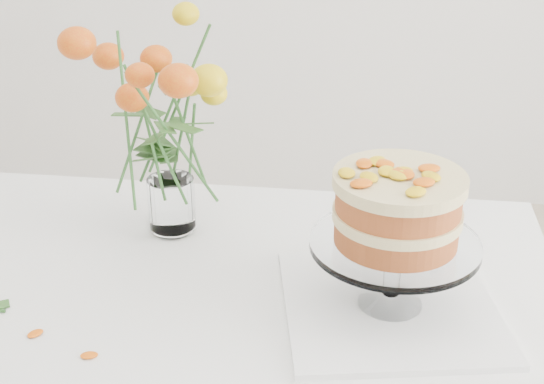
{
  "coord_description": "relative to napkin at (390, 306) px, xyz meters",
  "views": [
    {
      "loc": [
        0.36,
        -0.99,
        1.46
      ],
      "look_at": [
        0.21,
        0.14,
        0.9
      ],
      "focal_mm": 50.0,
      "sensor_mm": 36.0,
      "label": 1
    }
  ],
  "objects": [
    {
      "name": "napkin",
      "position": [
        0.0,
        0.0,
        0.0
      ],
      "size": [
        0.39,
        0.39,
        0.01
      ],
      "primitive_type": "cube",
      "rotation": [
        0.0,
        0.0,
        0.19
      ],
      "color": "white",
      "rests_on": "table"
    },
    {
      "name": "stray_petal_b",
      "position": [
        -0.44,
        -0.18,
        -0.0
      ],
      "size": [
        0.03,
        0.02,
        0.0
      ],
      "primitive_type": "ellipsoid",
      "color": "#E2B40E",
      "rests_on": "table"
    },
    {
      "name": "table",
      "position": [
        -0.42,
        -0.04,
        -0.09
      ],
      "size": [
        1.43,
        0.93,
        0.76
      ],
      "color": "tan",
      "rests_on": "ground"
    },
    {
      "name": "stray_petal_a",
      "position": [
        -0.54,
        -0.14,
        -0.0
      ],
      "size": [
        0.03,
        0.02,
        0.0
      ],
      "primitive_type": "ellipsoid",
      "color": "#E2B40E",
      "rests_on": "table"
    },
    {
      "name": "rose_vase",
      "position": [
        -0.41,
        0.21,
        0.25
      ],
      "size": [
        0.35,
        0.35,
        0.44
      ],
      "rotation": [
        0.0,
        0.0,
        0.25
      ],
      "color": "white",
      "rests_on": "table"
    },
    {
      "name": "cake_stand",
      "position": [
        0.0,
        0.0,
        0.16
      ],
      "size": [
        0.26,
        0.26,
        0.24
      ],
      "rotation": [
        0.0,
        0.0,
        -0.22
      ],
      "color": "white",
      "rests_on": "napkin"
    }
  ]
}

